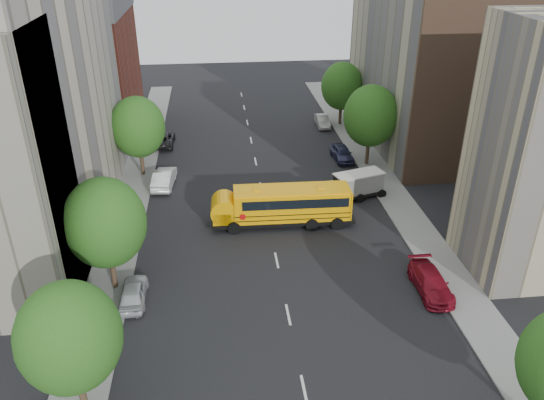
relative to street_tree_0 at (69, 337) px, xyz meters
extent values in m
plane|color=black|center=(11.00, 14.00, -4.64)|extent=(120.00, 120.00, 0.00)
cube|color=slate|center=(-0.50, 19.00, -4.58)|extent=(3.00, 80.00, 0.12)
cube|color=slate|center=(22.50, 19.00, -4.58)|extent=(3.00, 80.00, 0.12)
cube|color=silver|center=(11.00, 24.00, -4.64)|extent=(0.15, 64.00, 0.01)
cube|color=#C0B39B|center=(-7.00, 20.00, 5.36)|extent=(10.00, 26.00, 20.00)
cube|color=maroon|center=(-7.00, 42.00, 1.86)|extent=(10.00, 15.00, 13.00)
cube|color=tan|center=(29.00, 34.00, 4.36)|extent=(10.00, 22.00, 18.00)
cube|color=brown|center=(29.00, 23.00, 4.36)|extent=(10.10, 0.30, 18.00)
cylinder|color=#38281C|center=(0.00, 0.00, -3.29)|extent=(0.36, 0.36, 2.70)
ellipsoid|color=#164C14|center=(0.00, 0.00, 0.01)|extent=(4.80, 4.80, 5.52)
cylinder|color=#38281C|center=(0.00, 10.00, -3.20)|extent=(0.36, 0.36, 2.88)
ellipsoid|color=#164C14|center=(0.00, 10.00, 0.32)|extent=(5.12, 5.12, 5.89)
cylinder|color=#38281C|center=(0.00, 28.00, -3.24)|extent=(0.36, 0.36, 2.81)
ellipsoid|color=#164C14|center=(0.00, 28.00, 0.20)|extent=(4.99, 4.99, 5.74)
cylinder|color=#38281C|center=(22.00, 28.00, -3.16)|extent=(0.36, 0.36, 2.95)
ellipsoid|color=#164C14|center=(22.00, 28.00, 0.44)|extent=(5.25, 5.25, 6.04)
cylinder|color=#38281C|center=(22.00, 40.00, -3.27)|extent=(0.36, 0.36, 2.74)
ellipsoid|color=#164C14|center=(22.00, 40.00, 0.07)|extent=(4.86, 4.86, 5.59)
cube|color=black|center=(12.08, 17.17, -4.09)|extent=(11.34, 2.85, 0.30)
cube|color=#FBA905|center=(12.79, 17.15, -2.78)|extent=(9.12, 2.75, 2.32)
cube|color=#FBA905|center=(7.45, 17.29, -3.48)|extent=(1.87, 2.36, 1.01)
cube|color=black|center=(8.51, 17.26, -2.27)|extent=(0.56, 2.33, 1.21)
cube|color=#FBA905|center=(12.79, 17.15, -1.60)|extent=(9.12, 2.55, 0.14)
cube|color=black|center=(12.99, 17.15, -2.27)|extent=(8.32, 2.79, 0.76)
cube|color=black|center=(12.79, 17.15, -3.58)|extent=(9.12, 2.81, 0.06)
cube|color=black|center=(12.79, 17.15, -3.18)|extent=(9.12, 2.81, 0.06)
cube|color=#FBA905|center=(17.37, 17.04, -2.78)|extent=(0.21, 2.52, 2.32)
cube|color=#FBA905|center=(10.07, 17.22, -1.50)|extent=(0.62, 0.62, 0.10)
cube|color=#FBA905|center=(15.10, 17.10, -1.50)|extent=(0.62, 0.62, 0.10)
cylinder|color=#FBA905|center=(7.45, 17.29, -2.98)|extent=(2.17, 2.37, 2.11)
cylinder|color=red|center=(8.83, 15.90, -3.13)|extent=(0.50, 0.05, 0.50)
cylinder|color=black|center=(8.12, 16.01, -4.14)|extent=(1.01, 0.33, 1.01)
cylinder|color=black|center=(8.19, 18.53, -4.14)|extent=(1.01, 0.33, 1.01)
cylinder|color=black|center=(14.26, 15.86, -4.14)|extent=(1.01, 0.33, 1.01)
cylinder|color=black|center=(14.33, 18.37, -4.14)|extent=(1.01, 0.33, 1.01)
cylinder|color=black|center=(16.28, 15.81, -4.14)|extent=(1.01, 0.33, 1.01)
cylinder|color=black|center=(16.34, 18.32, -4.14)|extent=(1.01, 0.33, 1.01)
cube|color=black|center=(18.80, 20.96, -4.19)|extent=(5.71, 3.31, 0.27)
cube|color=white|center=(19.23, 21.10, -3.24)|extent=(4.47, 2.85, 1.62)
cube|color=white|center=(16.90, 20.38, -3.51)|extent=(1.71, 2.01, 1.08)
cube|color=silver|center=(19.23, 21.10, -2.38)|extent=(4.67, 2.99, 0.11)
cylinder|color=black|center=(17.16, 19.52, -4.26)|extent=(0.79, 0.44, 0.76)
cylinder|color=black|center=(16.64, 21.25, -4.26)|extent=(0.79, 0.44, 0.76)
cylinder|color=black|center=(19.24, 20.15, -4.26)|extent=(0.79, 0.44, 0.76)
cylinder|color=black|center=(18.71, 21.88, -4.26)|extent=(0.79, 0.44, 0.76)
cylinder|color=black|center=(21.13, 20.73, -4.26)|extent=(0.79, 0.44, 0.76)
cylinder|color=black|center=(20.61, 22.46, -4.26)|extent=(0.79, 0.44, 0.76)
imported|color=#B9BBC0|center=(1.40, 8.42, -3.96)|extent=(1.64, 4.01, 1.36)
imported|color=silver|center=(2.20, 25.30, -3.85)|extent=(2.13, 4.95, 1.59)
imported|color=black|center=(1.40, 35.73, -3.95)|extent=(2.40, 5.04, 1.39)
imported|color=maroon|center=(20.56, 7.32, -3.95)|extent=(1.97, 4.79, 1.39)
imported|color=#2D2D4F|center=(19.80, 29.47, -3.91)|extent=(1.97, 4.37, 1.46)
imported|color=gray|center=(19.80, 39.69, -3.98)|extent=(1.44, 4.01, 1.31)
camera|label=1|loc=(7.14, -19.47, 16.76)|focal=35.00mm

